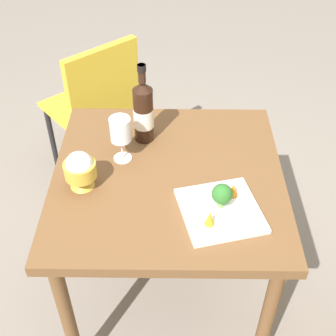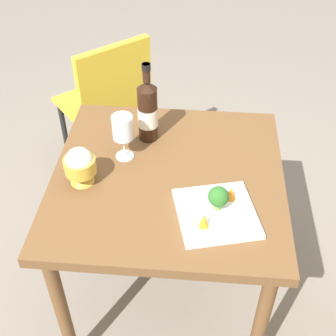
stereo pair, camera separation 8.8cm
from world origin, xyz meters
name	(u,v)px [view 1 (the left image)]	position (x,y,z in m)	size (l,w,h in m)	color
ground_plane	(168,290)	(0.00, 0.00, 0.00)	(8.00, 8.00, 0.00)	gray
dining_table	(168,193)	(0.00, 0.00, 0.63)	(0.82, 0.82, 0.73)	brown
chair_near_window	(97,101)	(0.77, 0.37, 0.53)	(0.56, 0.56, 0.85)	gold
wine_bottle	(143,112)	(0.21, 0.09, 0.85)	(0.08, 0.08, 0.32)	black
wine_glass	(120,131)	(0.09, 0.17, 0.86)	(0.08, 0.08, 0.18)	white
rice_bowl	(80,170)	(-0.06, 0.30, 0.80)	(0.11, 0.11, 0.14)	gold
serving_plate	(220,211)	(-0.18, -0.17, 0.73)	(0.30, 0.30, 0.02)	white
broccoli_floret	(222,194)	(-0.17, -0.18, 0.79)	(0.07, 0.07, 0.09)	#729E4C
carrot_garnish_left	(210,218)	(-0.25, -0.13, 0.77)	(0.03, 0.03, 0.05)	orange
carrot_garnish_right	(233,189)	(-0.12, -0.22, 0.77)	(0.04, 0.04, 0.05)	orange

